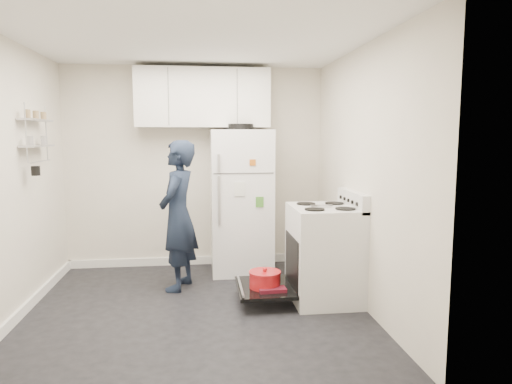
{
  "coord_description": "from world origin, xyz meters",
  "views": [
    {
      "loc": [
        0.05,
        -4.19,
        1.65
      ],
      "look_at": [
        0.64,
        0.61,
        1.05
      ],
      "focal_mm": 32.0,
      "sensor_mm": 36.0,
      "label": 1
    }
  ],
  "objects": [
    {
      "name": "person",
      "position": [
        -0.19,
        0.68,
        0.8
      ],
      "size": [
        0.54,
        0.67,
        1.6
      ],
      "primitive_type": "imported",
      "rotation": [
        0.0,
        0.0,
        -1.87
      ],
      "color": "#151E30",
      "rests_on": "ground"
    },
    {
      "name": "upper_cabinets",
      "position": [
        0.1,
        1.43,
        2.1
      ],
      "size": [
        1.6,
        0.33,
        0.7
      ],
      "primitive_type": "cube",
      "color": "silver",
      "rests_on": "room"
    },
    {
      "name": "open_oven_door",
      "position": [
        0.67,
        0.13,
        0.2
      ],
      "size": [
        0.55,
        0.7,
        0.24
      ],
      "color": "black",
      "rests_on": "ground"
    },
    {
      "name": "refrigerator",
      "position": [
        0.54,
        1.25,
        0.87
      ],
      "size": [
        0.72,
        0.74,
        1.79
      ],
      "color": "white",
      "rests_on": "ground"
    },
    {
      "name": "room",
      "position": [
        -0.03,
        0.03,
        1.21
      ],
      "size": [
        3.21,
        3.21,
        2.51
      ],
      "color": "black",
      "rests_on": "ground"
    },
    {
      "name": "wall_shelf_rack",
      "position": [
        -1.52,
        0.49,
        1.68
      ],
      "size": [
        0.14,
        0.6,
        0.61
      ],
      "color": "#B2B2B7",
      "rests_on": "room"
    },
    {
      "name": "electric_range",
      "position": [
        1.26,
        0.15,
        0.47
      ],
      "size": [
        0.66,
        0.76,
        1.1
      ],
      "color": "silver",
      "rests_on": "ground"
    }
  ]
}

